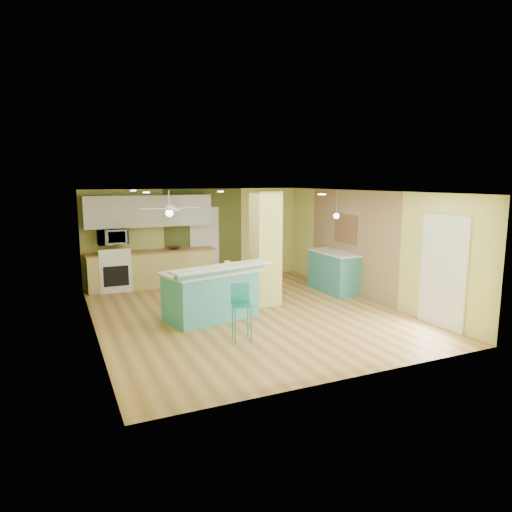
# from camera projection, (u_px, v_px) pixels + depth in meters

# --- Properties ---
(floor) EXTENTS (6.00, 7.00, 0.01)m
(floor) POSITION_uv_depth(u_px,v_px,m) (247.00, 313.00, 9.50)
(floor) COLOR olive
(floor) RESTS_ON ground
(ceiling) EXTENTS (6.00, 7.00, 0.01)m
(ceiling) POSITION_uv_depth(u_px,v_px,m) (247.00, 192.00, 9.08)
(ceiling) COLOR white
(ceiling) RESTS_ON wall_back
(wall_back) EXTENTS (6.00, 0.01, 2.50)m
(wall_back) POSITION_uv_depth(u_px,v_px,m) (197.00, 235.00, 12.44)
(wall_back) COLOR #C9CB6D
(wall_back) RESTS_ON floor
(wall_front) EXTENTS (6.00, 0.01, 2.50)m
(wall_front) POSITION_uv_depth(u_px,v_px,m) (349.00, 292.00, 6.14)
(wall_front) COLOR #C9CB6D
(wall_front) RESTS_ON floor
(wall_left) EXTENTS (0.01, 7.00, 2.50)m
(wall_left) POSITION_uv_depth(u_px,v_px,m) (91.00, 265.00, 8.07)
(wall_left) COLOR #C9CB6D
(wall_left) RESTS_ON floor
(wall_right) EXTENTS (0.01, 7.00, 2.50)m
(wall_right) POSITION_uv_depth(u_px,v_px,m) (367.00, 245.00, 10.50)
(wall_right) COLOR #C9CB6D
(wall_right) RESTS_ON floor
(wood_panel) EXTENTS (0.02, 3.40, 2.50)m
(wood_panel) POSITION_uv_depth(u_px,v_px,m) (351.00, 242.00, 11.04)
(wood_panel) COLOR #866A4D
(wood_panel) RESTS_ON floor
(olive_accent) EXTENTS (2.20, 0.02, 2.50)m
(olive_accent) POSITION_uv_depth(u_px,v_px,m) (204.00, 235.00, 12.51)
(olive_accent) COLOR #465020
(olive_accent) RESTS_ON floor
(interior_door) EXTENTS (0.82, 0.05, 2.00)m
(interior_door) POSITION_uv_depth(u_px,v_px,m) (205.00, 244.00, 12.52)
(interior_door) COLOR silver
(interior_door) RESTS_ON floor
(french_door) EXTENTS (0.04, 1.08, 2.10)m
(french_door) POSITION_uv_depth(u_px,v_px,m) (443.00, 272.00, 8.45)
(french_door) COLOR white
(french_door) RESTS_ON floor
(column) EXTENTS (0.55, 0.55, 2.50)m
(column) POSITION_uv_depth(u_px,v_px,m) (265.00, 248.00, 10.00)
(column) COLOR #C2C45A
(column) RESTS_ON floor
(kitchen_run) EXTENTS (3.25, 0.63, 0.94)m
(kitchen_run) POSITION_uv_depth(u_px,v_px,m) (152.00, 269.00, 11.77)
(kitchen_run) COLOR #CCBB6B
(kitchen_run) RESTS_ON floor
(stove) EXTENTS (0.76, 0.66, 1.08)m
(stove) POSITION_uv_depth(u_px,v_px,m) (114.00, 272.00, 11.38)
(stove) COLOR white
(stove) RESTS_ON floor
(upper_cabinets) EXTENTS (3.20, 0.34, 0.80)m
(upper_cabinets) POSITION_uv_depth(u_px,v_px,m) (149.00, 211.00, 11.63)
(upper_cabinets) COLOR silver
(upper_cabinets) RESTS_ON wall_back
(microwave) EXTENTS (0.70, 0.48, 0.39)m
(microwave) POSITION_uv_depth(u_px,v_px,m) (113.00, 237.00, 11.24)
(microwave) COLOR white
(microwave) RESTS_ON wall_back
(ceiling_fan) EXTENTS (1.41, 1.41, 0.61)m
(ceiling_fan) POSITION_uv_depth(u_px,v_px,m) (169.00, 209.00, 10.51)
(ceiling_fan) COLOR silver
(ceiling_fan) RESTS_ON ceiling
(pendant_lamp) EXTENTS (0.14, 0.14, 0.69)m
(pendant_lamp) POSITION_uv_depth(u_px,v_px,m) (336.00, 216.00, 10.93)
(pendant_lamp) COLOR silver
(pendant_lamp) RESTS_ON ceiling
(wall_decor) EXTENTS (0.03, 0.90, 0.70)m
(wall_decor) POSITION_uv_depth(u_px,v_px,m) (346.00, 229.00, 11.16)
(wall_decor) COLOR brown
(wall_decor) RESTS_ON wood_panel
(peninsula) EXTENTS (2.20, 1.57, 1.13)m
(peninsula) POSITION_uv_depth(u_px,v_px,m) (211.00, 293.00, 9.02)
(peninsula) COLOR teal
(peninsula) RESTS_ON floor
(bar_stool) EXTENTS (0.38, 0.38, 0.99)m
(bar_stool) POSITION_uv_depth(u_px,v_px,m) (241.00, 302.00, 7.83)
(bar_stool) COLOR teal
(bar_stool) RESTS_ON floor
(side_counter) EXTENTS (0.65, 1.54, 0.99)m
(side_counter) POSITION_uv_depth(u_px,v_px,m) (333.00, 271.00, 11.30)
(side_counter) COLOR teal
(side_counter) RESTS_ON floor
(fruit_bowl) EXTENTS (0.39, 0.39, 0.08)m
(fruit_bowl) POSITION_uv_depth(u_px,v_px,m) (174.00, 248.00, 11.92)
(fruit_bowl) COLOR #342015
(fruit_bowl) RESTS_ON kitchen_run
(canister) EXTENTS (0.13, 0.13, 0.17)m
(canister) POSITION_uv_depth(u_px,v_px,m) (227.00, 265.00, 9.03)
(canister) COLOR yellow
(canister) RESTS_ON peninsula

